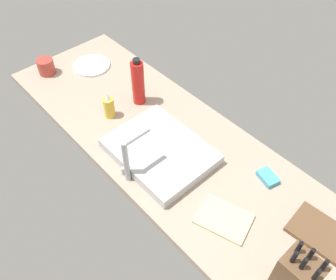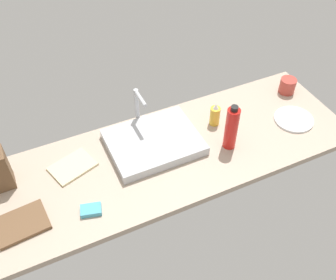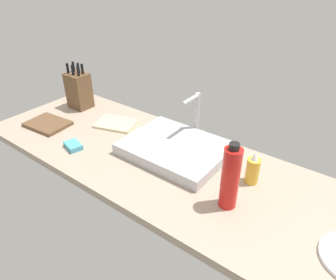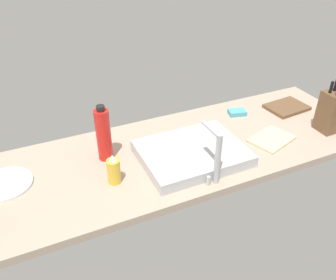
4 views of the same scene
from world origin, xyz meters
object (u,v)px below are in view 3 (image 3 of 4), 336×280
Objects in this scene: faucet at (196,113)px; soap_bottle at (253,170)px; cutting_board at (48,124)px; water_bottle at (230,178)px; dish_sponge at (73,146)px; dish_towel at (116,124)px; knife_block at (79,90)px; sink_basin at (175,148)px.

soap_bottle is (36.77, -15.71, -7.77)cm from faucet.
cutting_board is 0.83× the size of water_bottle.
dish_towel is at bearing 91.22° from dish_sponge.
dish_towel is (-77.26, 1.78, -5.18)cm from soap_bottle.
cutting_board is (4.43, -25.92, -9.57)cm from knife_block.
dish_towel is at bearing 178.68° from soap_bottle.
soap_bottle is at bearing 11.05° from cutting_board.
sink_basin is at bearing -177.73° from soap_bottle.
faucet is at bearing 156.86° from soap_bottle.
water_bottle reaches higher than dish_towel.
water_bottle is 76.57cm from dish_sponge.
knife_block is 109.97cm from soap_bottle.
dish_sponge is at bearing -88.78° from dish_towel.
soap_bottle is at bearing -1.32° from dish_towel.
water_bottle is at bearing -94.70° from soap_bottle.
dish_sponge is (28.66, -5.97, 0.30)cm from cutting_board.
knife_block is at bearing 136.06° from dish_sponge.
knife_block reaches higher than dish_sponge.
dish_towel is (-41.26, 3.20, -1.91)cm from sink_basin.
knife_block is at bearing 99.69° from cutting_board.
soap_bottle is 1.49× the size of dish_sponge.
knife_block is at bearing 177.21° from soap_bottle.
dish_towel is (28.05, 22.35, -0.30)cm from cutting_board.
knife_block is at bearing 168.10° from water_bottle.
dish_sponge reaches higher than dish_towel.
sink_basin reaches higher than dish_towel.
knife_block is 110.70cm from water_bottle.
sink_basin is 41.43cm from dish_towel.
dish_sponge is at bearing -148.30° from sink_basin.
water_bottle is at bearing 6.86° from dish_sponge.
dish_towel is (-75.83, 19.26, -11.61)cm from water_bottle.
knife_block is 1.94× the size of soap_bottle.
faucet reaches higher than cutting_board.
cutting_board is at bearing -141.46° from dish_towel.
sink_basin is at bearing -4.44° from dish_towel.
water_bottle is (34.57, -16.05, 9.70)cm from sink_basin.
dish_towel is at bearing 38.54° from cutting_board.
cutting_board is 29.27cm from dish_sponge.
soap_bottle is 81.25cm from dish_sponge.
knife_block and water_bottle have the same top height.
water_bottle reaches higher than faucet.
dish_towel is (32.48, -3.57, -9.87)cm from knife_block.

